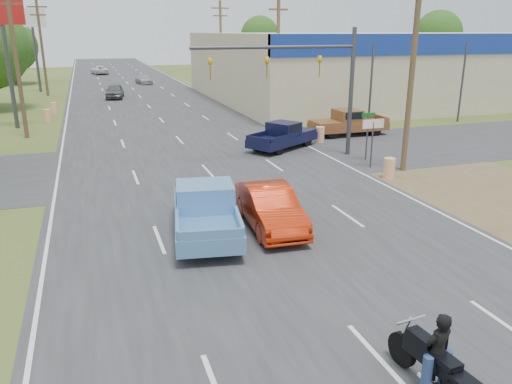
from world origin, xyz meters
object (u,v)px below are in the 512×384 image
object	(u,v)px
red_convertible	(270,208)
distant_car_grey	(115,91)
distant_car_silver	(144,79)
rider	(437,357)
blue_pickup	(205,208)
navy_pickup	(284,135)
distant_car_white	(99,70)
brown_pickup	(347,122)
motorcycle	(438,371)

from	to	relation	value
red_convertible	distant_car_grey	xyz separation A→B (m)	(-3.02, 39.43, -0.01)
red_convertible	distant_car_silver	size ratio (longest dim) A/B	1.09
rider	blue_pickup	world-z (taller)	blue_pickup
blue_pickup	navy_pickup	xyz separation A→B (m)	(7.50, 11.49, -0.11)
distant_car_silver	blue_pickup	bearing A→B (deg)	-101.94
distant_car_grey	distant_car_white	bearing A→B (deg)	98.12
brown_pickup	blue_pickup	bearing A→B (deg)	137.05
red_convertible	distant_car_silver	bearing A→B (deg)	91.81
distant_car_silver	distant_car_white	world-z (taller)	distant_car_white
distant_car_silver	distant_car_white	bearing A→B (deg)	98.17
motorcycle	distant_car_grey	xyz separation A→B (m)	(-3.08, 48.67, 0.20)
distant_car_white	motorcycle	bearing A→B (deg)	83.38
brown_pickup	distant_car_white	distance (m)	59.40
navy_pickup	distant_car_white	world-z (taller)	navy_pickup
motorcycle	rider	size ratio (longest dim) A/B	1.45
navy_pickup	distant_car_grey	distance (m)	28.86
red_convertible	distant_car_silver	distance (m)	53.83
motorcycle	distant_car_grey	bearing A→B (deg)	87.72
blue_pickup	navy_pickup	bearing A→B (deg)	66.43
distant_car_white	distant_car_silver	bearing A→B (deg)	96.76
distant_car_grey	distant_car_silver	bearing A→B (deg)	79.30
motorcycle	distant_car_grey	distance (m)	48.77
blue_pickup	distant_car_white	xyz separation A→B (m)	(-1.16, 71.55, -0.25)
rider	distant_car_white	distance (m)	81.08
brown_pickup	distant_car_white	xyz separation A→B (m)	(-14.19, 57.68, -0.22)
distant_car_silver	distant_car_white	size ratio (longest dim) A/B	0.88
motorcycle	rider	distance (m)	0.30
brown_pickup	distant_car_grey	size ratio (longest dim) A/B	1.21
brown_pickup	distant_car_grey	bearing A→B (deg)	28.79
red_convertible	blue_pickup	bearing A→B (deg)	176.72
motorcycle	distant_car_silver	world-z (taller)	motorcycle
distant_car_white	rider	bearing A→B (deg)	83.38
motorcycle	navy_pickup	size ratio (longest dim) A/B	0.48
rider	distant_car_silver	world-z (taller)	rider
red_convertible	distant_car_white	bearing A→B (deg)	96.34
brown_pickup	distant_car_silver	xyz separation A→B (m)	(-9.07, 39.66, -0.27)
blue_pickup	distant_car_silver	world-z (taller)	blue_pickup
blue_pickup	motorcycle	bearing A→B (deg)	-66.45
red_convertible	brown_pickup	xyz separation A→B (m)	(10.72, 14.15, 0.12)
navy_pickup	distant_car_white	distance (m)	60.68
brown_pickup	distant_car_grey	xyz separation A→B (m)	(-13.74, 25.28, -0.14)
red_convertible	distant_car_silver	xyz separation A→B (m)	(1.66, 53.81, -0.15)
brown_pickup	distant_car_silver	size ratio (longest dim) A/B	1.25
rider	navy_pickup	size ratio (longest dim) A/B	0.33
rider	distant_car_grey	size ratio (longest dim) A/B	0.38
red_convertible	navy_pickup	xyz separation A→B (m)	(5.19, 11.77, 0.06)
motorcycle	navy_pickup	bearing A→B (deg)	70.38
red_convertible	distant_car_grey	size ratio (longest dim) A/B	1.05
blue_pickup	rider	bearing A→B (deg)	-66.39
distant_car_grey	distant_car_white	size ratio (longest dim) A/B	0.91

